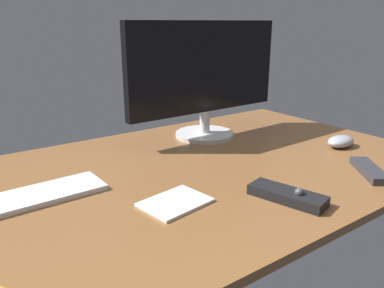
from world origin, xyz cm
name	(u,v)px	position (x,y,z in cm)	size (l,w,h in cm)	color
desk	(191,172)	(0.00, 0.00, 1.00)	(140.00, 84.00, 2.00)	brown
monitor	(205,75)	(21.88, 22.65, 23.17)	(58.73, 20.05, 38.36)	silver
keyboard	(26,198)	(-40.85, 5.52, 2.61)	(34.12, 11.02, 1.23)	silver
computer_mouse	(341,141)	(49.70, -11.90, 3.82)	(10.18, 6.54, 3.63)	#999EA5
media_remote	(287,195)	(6.48, -27.77, 3.19)	(10.24, 18.13, 3.63)	black
tv_remote	(370,170)	(35.96, -29.78, 2.95)	(16.23, 4.70, 1.90)	#2D2D33
notepad	(175,202)	(-14.79, -14.80, 2.33)	(14.18, 10.55, 0.67)	white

